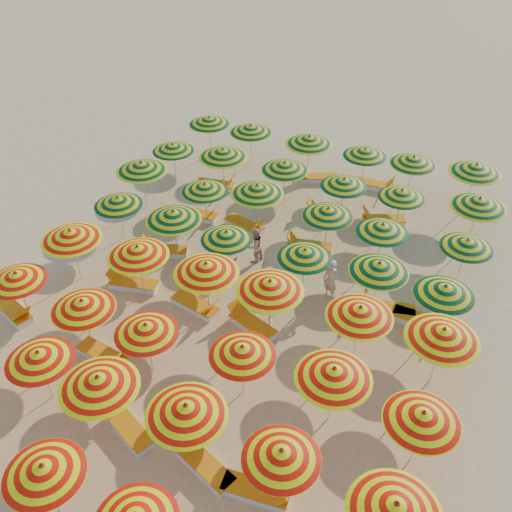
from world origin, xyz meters
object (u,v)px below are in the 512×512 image
(umbrella_23, at_px, (443,334))
(umbrella_47, at_px, (476,168))
(umbrella_13, at_px, (82,305))
(umbrella_30, at_px, (141,167))
(lounger_3, at_px, (205,465))
(lounger_13, at_px, (420,320))
(lounger_21, at_px, (375,185))
(umbrella_24, at_px, (118,201))
(umbrella_32, at_px, (257,189))
(umbrella_33, at_px, (328,212))
(umbrella_17, at_px, (423,417))
(umbrella_38, at_px, (285,166))
(beachgoer_a, at_px, (331,280))
(umbrella_41, at_px, (479,203))
(lounger_10, at_px, (164,250))
(umbrella_34, at_px, (383,228))
(umbrella_43, at_px, (251,129))
(umbrella_16, at_px, (334,373))
(umbrella_46, at_px, (414,160))
(lounger_4, at_px, (258,491))
(umbrella_19, at_px, (138,251))
(umbrella_10, at_px, (281,454))
(umbrella_14, at_px, (146,329))
(umbrella_12, at_px, (16,277))
(umbrella_36, at_px, (173,147))
(umbrella_9, at_px, (186,410))
(lounger_15, at_px, (245,225))
(umbrella_29, at_px, (445,290))
(umbrella_42, at_px, (209,121))
(lounger_9, at_px, (252,324))
(umbrella_31, at_px, (205,187))
(umbrella_44, at_px, (309,140))
(umbrella_26, at_px, (226,235))
(lounger_8, at_px, (196,305))
(umbrella_22, at_px, (360,312))
(umbrella_27, at_px, (305,253))
(lounger_7, at_px, (133,284))
(umbrella_39, at_px, (344,182))
(beachgoer_b, at_px, (255,245))
(lounger_6, at_px, (103,355))
(lounger_20, at_px, (318,178))
(umbrella_8, at_px, (98,382))
(umbrella_21, at_px, (270,286))
(umbrella_40, at_px, (402,194))
(lounger_12, at_px, (388,309))
(lounger_16, at_px, (308,246))
(umbrella_11, at_px, (396,508))
(lounger_18, at_px, (326,212))

(umbrella_23, xyz_separation_m, umbrella_47, (-0.33, 9.91, 0.01))
(umbrella_13, height_order, umbrella_30, umbrella_30)
(lounger_3, bearing_deg, lounger_13, -97.50)
(umbrella_23, relative_size, lounger_21, 1.40)
(umbrella_24, distance_m, umbrella_32, 5.29)
(umbrella_33, bearing_deg, umbrella_17, -57.31)
(umbrella_38, bearing_deg, beachgoer_a, -53.45)
(umbrella_41, height_order, lounger_10, umbrella_41)
(umbrella_34, relative_size, umbrella_43, 0.94)
(umbrella_16, relative_size, umbrella_17, 1.11)
(umbrella_46, distance_m, lounger_4, 15.29)
(umbrella_13, height_order, umbrella_19, umbrella_19)
(umbrella_10, distance_m, umbrella_14, 5.46)
(umbrella_10, distance_m, umbrella_24, 12.22)
(umbrella_12, height_order, beachgoer_a, umbrella_12)
(umbrella_13, bearing_deg, umbrella_36, 105.52)
(umbrella_9, distance_m, umbrella_13, 5.15)
(lounger_15, bearing_deg, umbrella_9, -56.43)
(umbrella_29, relative_size, umbrella_42, 0.93)
(lounger_9, distance_m, lounger_21, 10.33)
(umbrella_31, distance_m, umbrella_44, 5.60)
(umbrella_14, distance_m, lounger_9, 3.81)
(umbrella_26, bearing_deg, lounger_8, -93.70)
(umbrella_13, distance_m, umbrella_22, 8.15)
(umbrella_24, bearing_deg, umbrella_32, 29.21)
(umbrella_27, xyz_separation_m, lounger_3, (0.06, -7.41, -1.57))
(lounger_7, bearing_deg, umbrella_14, 120.03)
(umbrella_44, height_order, lounger_3, umbrella_44)
(umbrella_39, height_order, beachgoer_b, umbrella_39)
(umbrella_16, distance_m, umbrella_27, 5.30)
(umbrella_43, xyz_separation_m, lounger_21, (5.96, 0.25, -1.68))
(umbrella_12, distance_m, lounger_4, 10.01)
(umbrella_30, bearing_deg, beachgoer_b, -14.54)
(umbrella_27, xyz_separation_m, lounger_21, (0.55, 7.92, -1.57))
(lounger_6, relative_size, lounger_20, 0.99)
(umbrella_27, bearing_deg, umbrella_41, 46.59)
(umbrella_34, relative_size, lounger_9, 1.07)
(umbrella_33, bearing_deg, umbrella_26, -136.31)
(umbrella_39, bearing_deg, lounger_8, -111.68)
(umbrella_31, bearing_deg, umbrella_8, -77.52)
(umbrella_21, relative_size, umbrella_41, 1.25)
(umbrella_14, bearing_deg, umbrella_9, -39.95)
(umbrella_8, height_order, umbrella_21, umbrella_21)
(umbrella_38, bearing_deg, umbrella_21, -71.83)
(umbrella_17, height_order, umbrella_19, umbrella_19)
(umbrella_13, bearing_deg, umbrella_29, 27.41)
(umbrella_40, xyz_separation_m, lounger_12, (0.85, -4.90, -1.54))
(lounger_16, bearing_deg, umbrella_41, -166.29)
(umbrella_8, relative_size, umbrella_11, 0.96)
(lounger_7, distance_m, lounger_18, 8.58)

